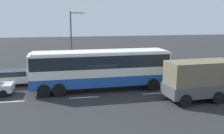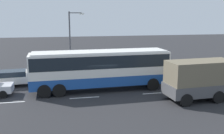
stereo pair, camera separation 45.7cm
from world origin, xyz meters
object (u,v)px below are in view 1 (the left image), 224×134
Objects in this scene: car_black_sedan at (220,77)px; coach_bus at (100,66)px; cargo_truck at (211,79)px; pedestrian_near_curb at (87,63)px; street_lamp at (73,38)px; pedestrian_at_crossing at (103,63)px; car_white_minivan at (17,77)px.

coach_bus is at bearing -179.16° from car_black_sedan.
coach_bus is 1.56× the size of cargo_truck.
coach_bus reaches higher than cargo_truck.
street_lamp is (-1.58, -1.20, 3.02)m from pedestrian_near_curb.
pedestrian_near_curb is at bearing -155.93° from pedestrian_at_crossing.
car_black_sedan is at bearing -14.96° from car_white_minivan.
coach_bus is at bearing -71.89° from street_lamp.
car_black_sedan is at bearing -26.37° from street_lamp.
car_white_minivan is 7.31m from street_lamp.
car_black_sedan is at bearing 44.80° from cargo_truck.
cargo_truck is 4.99× the size of pedestrian_near_curb.
pedestrian_near_curb is at bearing 148.91° from car_black_sedan.
car_black_sedan is 3.00× the size of pedestrian_at_crossing.
coach_bus is 2.63× the size of car_black_sedan.
coach_bus is 7.13m from street_lamp.
car_black_sedan is 2.96× the size of pedestrian_near_curb.
cargo_truck is 17.43m from car_white_minivan.
pedestrian_near_curb reaches higher than car_white_minivan.
pedestrian_at_crossing is at bearing 146.12° from car_black_sedan.
coach_bus is 7.45m from pedestrian_at_crossing.
pedestrian_at_crossing reaches higher than car_white_minivan.
street_lamp reaches higher than cargo_truck.
coach_bus reaches higher than pedestrian_near_curb.
pedestrian_near_curb is at bearing 37.16° from street_lamp.
car_black_sedan is 1.01× the size of car_white_minivan.
pedestrian_near_curb is (-12.19, 8.02, 0.28)m from car_black_sedan.
cargo_truck is at bearing 56.55° from pedestrian_near_curb.
car_white_minivan is (-19.29, 3.34, 0.01)m from car_black_sedan.
street_lamp is at bearing -32.19° from pedestrian_near_curb.
coach_bus is 11.72m from car_black_sedan.
pedestrian_at_crossing is at bearing 96.00° from pedestrian_near_curb.
pedestrian_at_crossing is (-6.81, 11.51, -0.65)m from cargo_truck.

